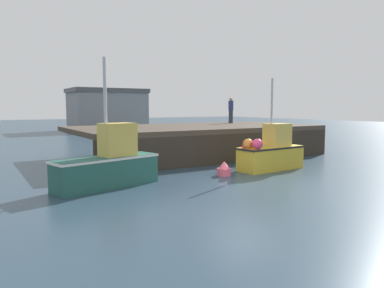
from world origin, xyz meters
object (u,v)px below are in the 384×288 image
at_px(fishing_boat_near_right, 270,152).
at_px(dockworker, 231,110).
at_px(fishing_boat_near_left, 109,164).
at_px(mooring_buoy_foreground, 224,169).

xyz_separation_m(fishing_boat_near_right, dockworker, (3.69, 7.74, 1.84)).
bearing_deg(fishing_boat_near_right, fishing_boat_near_left, 177.14).
height_order(fishing_boat_near_right, dockworker, fishing_boat_near_right).
xyz_separation_m(fishing_boat_near_right, mooring_buoy_foreground, (-2.62, -0.06, -0.53)).
bearing_deg(mooring_buoy_foreground, dockworker, 51.01).
distance_m(fishing_boat_near_left, fishing_boat_near_right, 7.41).
bearing_deg(fishing_boat_near_left, mooring_buoy_foreground, -5.10).
bearing_deg(fishing_boat_near_right, mooring_buoy_foreground, -178.75).
bearing_deg(dockworker, fishing_boat_near_left, -146.40).
relative_size(fishing_boat_near_left, fishing_boat_near_right, 1.11).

